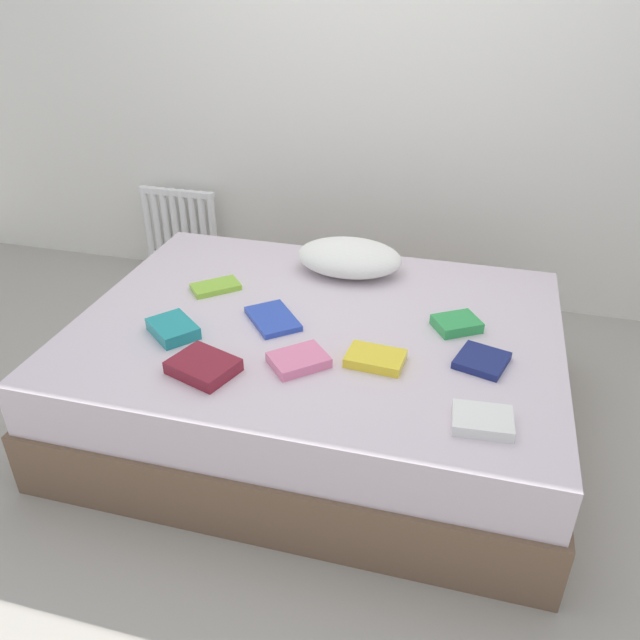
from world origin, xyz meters
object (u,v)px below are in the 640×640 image
(textbook_maroon, at_px, (203,366))
(textbook_navy, at_px, (482,360))
(pillow, at_px, (349,257))
(radiator, at_px, (180,225))
(bed, at_px, (317,372))
(textbook_blue, at_px, (273,319))
(textbook_lime, at_px, (216,287))
(textbook_yellow, at_px, (375,359))
(textbook_white, at_px, (482,420))
(textbook_pink, at_px, (299,360))
(textbook_teal, at_px, (173,329))
(textbook_green, at_px, (457,324))

(textbook_maroon, bearing_deg, textbook_navy, 37.20)
(textbook_maroon, bearing_deg, pillow, 90.07)
(radiator, bearing_deg, pillow, -29.73)
(bed, xyz_separation_m, textbook_blue, (-0.18, -0.04, 0.26))
(textbook_lime, bearing_deg, bed, -58.46)
(radiator, relative_size, textbook_maroon, 2.16)
(radiator, bearing_deg, textbook_yellow, -43.54)
(textbook_yellow, relative_size, textbook_white, 1.09)
(textbook_blue, relative_size, textbook_pink, 1.24)
(textbook_teal, bearing_deg, textbook_pink, 31.68)
(textbook_navy, distance_m, textbook_white, 0.36)
(pillow, relative_size, textbook_green, 2.87)
(bed, height_order, textbook_lime, textbook_lime)
(textbook_maroon, height_order, textbook_white, textbook_maroon)
(textbook_navy, relative_size, textbook_pink, 0.88)
(textbook_teal, distance_m, textbook_green, 1.14)
(pillow, relative_size, textbook_navy, 2.79)
(textbook_white, height_order, textbook_blue, textbook_white)
(bed, xyz_separation_m, textbook_green, (0.56, 0.10, 0.27))
(textbook_yellow, relative_size, textbook_maroon, 0.93)
(textbook_lime, xyz_separation_m, textbook_blue, (0.34, -0.20, -0.00))
(pillow, height_order, textbook_pink, pillow)
(textbook_teal, xyz_separation_m, textbook_pink, (0.54, -0.08, -0.01))
(textbook_yellow, relative_size, textbook_teal, 1.05)
(textbook_green, bearing_deg, textbook_navy, -96.72)
(pillow, xyz_separation_m, textbook_navy, (0.65, -0.63, -0.06))
(radiator, xyz_separation_m, textbook_yellow, (1.51, -1.43, 0.19))
(textbook_lime, height_order, textbook_maroon, textbook_maroon)
(textbook_lime, distance_m, textbook_maroon, 0.65)
(textbook_maroon, bearing_deg, textbook_teal, 156.12)
(textbook_white, height_order, textbook_green, textbook_green)
(textbook_pink, bearing_deg, textbook_maroon, 160.72)
(textbook_maroon, relative_size, textbook_blue, 0.91)
(bed, distance_m, radiator, 1.71)
(radiator, height_order, textbook_lime, radiator)
(radiator, bearing_deg, textbook_pink, -50.84)
(bed, height_order, radiator, radiator)
(textbook_navy, height_order, textbook_blue, textbook_navy)
(bed, relative_size, textbook_navy, 11.24)
(radiator, xyz_separation_m, textbook_green, (1.78, -1.10, 0.19))
(textbook_green, bearing_deg, textbook_lime, 144.46)
(textbook_maroon, xyz_separation_m, textbook_pink, (0.32, 0.14, -0.01))
(textbook_pink, bearing_deg, pillow, 47.20)
(textbook_lime, relative_size, textbook_green, 1.21)
(pillow, bearing_deg, textbook_maroon, -109.20)
(pillow, height_order, textbook_white, pillow)
(textbook_lime, bearing_deg, textbook_navy, -55.34)
(bed, bearing_deg, textbook_blue, -166.12)
(textbook_maroon, bearing_deg, bed, 75.41)
(textbook_navy, bearing_deg, pillow, 152.10)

